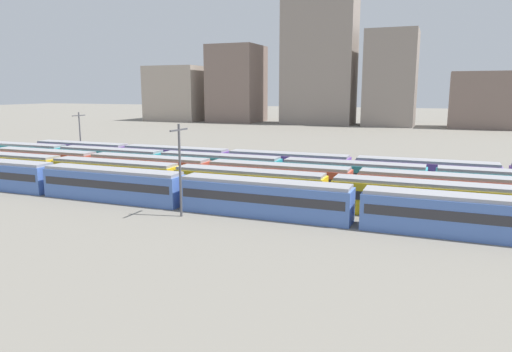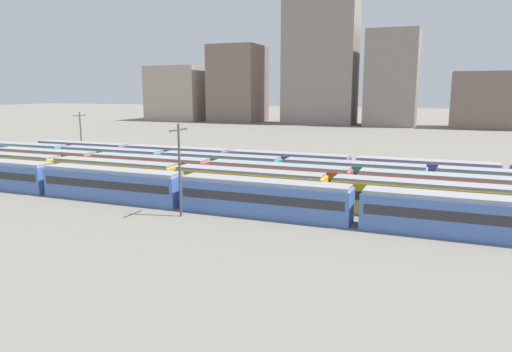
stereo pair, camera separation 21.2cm
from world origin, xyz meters
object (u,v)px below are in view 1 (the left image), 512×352
train_track_2 (355,184)px  train_track_3 (282,171)px  train_track_4 (288,165)px  catenary_pole_1 (80,134)px  train_track_0 (183,191)px  train_track_1 (329,192)px  catenary_pole_0 (180,166)px

train_track_2 → train_track_3: same height
train_track_2 → train_track_4: bearing=137.9°
catenary_pole_1 → train_track_0: bearing=-33.9°
train_track_2 → train_track_1: bearing=-109.5°
catenary_pole_0 → catenary_pole_1: 45.74m
train_track_1 → train_track_4: bearing=121.8°
train_track_4 → catenary_pole_0: bearing=-98.8°
train_track_0 → train_track_2: 19.83m
train_track_2 → catenary_pole_1: 53.92m
train_track_1 → catenary_pole_1: size_ratio=12.80×
train_track_3 → catenary_pole_0: (-4.60, -18.87, 3.36)m
train_track_0 → train_track_3: size_ratio=0.66×
train_track_4 → catenary_pole_0: size_ratio=9.91×
train_track_1 → train_track_4: same height
train_track_3 → catenary_pole_0: size_ratio=11.91×
train_track_1 → train_track_2: size_ratio=1.00×
train_track_3 → train_track_0: bearing=-111.8°
train_track_3 → train_track_4: same height
train_track_0 → catenary_pole_1: bearing=146.1°
train_track_2 → catenary_pole_1: catenary_pole_1 is taller
train_track_3 → train_track_4: (-0.87, 5.20, 0.00)m
train_track_0 → train_track_1: bearing=19.1°
train_track_4 → catenary_pole_1: 40.86m
train_track_2 → catenary_pole_0: (-15.24, -13.67, 3.36)m
train_track_1 → train_track_4: 18.36m
train_track_4 → catenary_pole_1: (-40.64, 2.95, 3.02)m
train_track_3 → catenary_pole_1: catenary_pole_1 is taller
train_track_3 → catenary_pole_0: catenary_pole_0 is taller
catenary_pole_0 → train_track_2: bearing=41.9°
train_track_4 → train_track_0: bearing=-104.5°
train_track_0 → train_track_4: bearing=75.5°
train_track_1 → catenary_pole_0: catenary_pole_0 is taller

